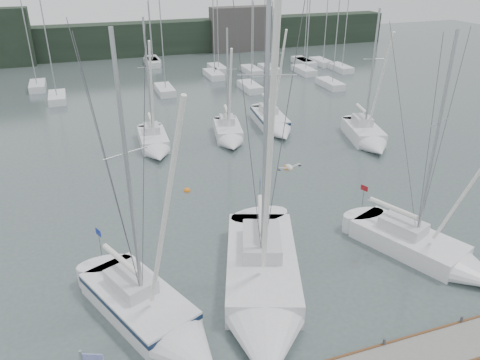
% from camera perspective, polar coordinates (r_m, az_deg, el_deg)
% --- Properties ---
extents(ground, '(160.00, 160.00, 0.00)m').
position_cam_1_polar(ground, '(23.39, 7.04, -14.39)').
color(ground, '#455452').
rests_on(ground, ground).
extents(far_treeline, '(90.00, 4.00, 5.00)m').
position_cam_1_polar(far_treeline, '(79.20, -13.34, 16.33)').
color(far_treeline, black).
rests_on(far_treeline, ground).
extents(far_building_right, '(10.00, 3.00, 7.00)m').
position_cam_1_polar(far_building_right, '(81.04, 0.10, 17.92)').
color(far_building_right, '#45423F').
rests_on(far_building_right, ground).
extents(mast_forest, '(57.05, 25.94, 14.50)m').
position_cam_1_polar(mast_forest, '(62.25, -5.73, 12.42)').
color(mast_forest, silver).
rests_on(mast_forest, ground).
extents(sailboat_near_left, '(6.02, 9.06, 13.77)m').
position_cam_1_polar(sailboat_near_left, '(21.68, -9.87, -16.55)').
color(sailboat_near_left, silver).
rests_on(sailboat_near_left, ground).
extents(sailboat_near_center, '(7.09, 11.88, 17.98)m').
position_cam_1_polar(sailboat_near_center, '(22.48, 2.89, -14.11)').
color(sailboat_near_center, silver).
rests_on(sailboat_near_center, ground).
extents(sailboat_near_right, '(5.81, 8.95, 12.95)m').
position_cam_1_polar(sailboat_near_right, '(27.41, 23.12, -8.52)').
color(sailboat_near_right, silver).
rests_on(sailboat_near_right, ground).
extents(sailboat_mid_b, '(2.56, 6.84, 11.34)m').
position_cam_1_polar(sailboat_mid_b, '(39.90, -10.32, 4.24)').
color(sailboat_mid_b, silver).
rests_on(sailboat_mid_b, ground).
extents(sailboat_mid_c, '(3.42, 6.74, 10.21)m').
position_cam_1_polar(sailboat_mid_c, '(41.26, -1.30, 5.43)').
color(sailboat_mid_c, silver).
rests_on(sailboat_mid_c, ground).
extents(sailboat_mid_d, '(3.27, 8.25, 11.47)m').
position_cam_1_polar(sailboat_mid_d, '(44.21, 4.15, 6.85)').
color(sailboat_mid_d, silver).
rests_on(sailboat_mid_d, ground).
extents(sailboat_mid_e, '(4.16, 7.64, 11.89)m').
position_cam_1_polar(sailboat_mid_e, '(42.08, 15.35, 4.97)').
color(sailboat_mid_e, silver).
rests_on(sailboat_mid_e, ground).
extents(buoy_a, '(0.47, 0.47, 0.47)m').
position_cam_1_polar(buoy_a, '(32.98, -6.46, -1.33)').
color(buoy_a, orange).
rests_on(buoy_a, ground).
extents(buoy_b, '(0.60, 0.60, 0.60)m').
position_cam_1_polar(buoy_b, '(36.38, 5.78, 1.45)').
color(buoy_b, orange).
rests_on(buoy_b, ground).
extents(seagull, '(1.07, 0.49, 0.21)m').
position_cam_1_polar(seagull, '(20.53, 6.05, 1.58)').
color(seagull, silver).
rests_on(seagull, ground).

